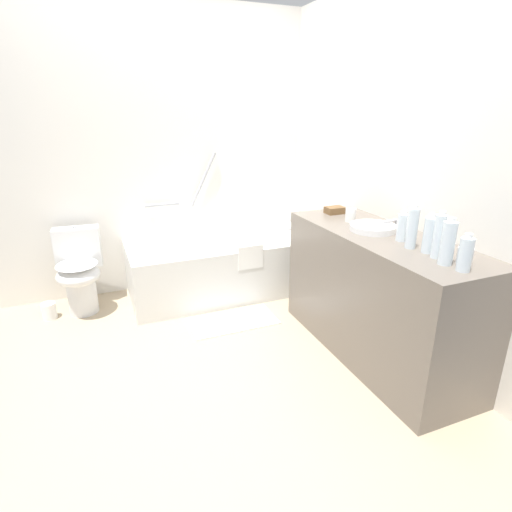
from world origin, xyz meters
The scene contains 19 objects.
ground_plane centered at (0.00, 0.00, 0.00)m, with size 3.70×3.70×0.00m, color tan.
wall_back_tiled centered at (0.00, 1.40, 1.23)m, with size 3.08×0.10×2.45m, color white.
wall_right_mirror centered at (1.39, 0.00, 1.23)m, with size 0.10×3.10×2.45m, color white.
bathtub centered at (0.44, 0.98, 0.27)m, with size 1.68×0.75×1.23m.
toilet centered at (-0.78, 1.05, 0.35)m, with size 0.39×0.50×0.69m.
vanity_counter centered at (1.07, -0.38, 0.43)m, with size 0.54×1.51×0.85m, color #6B6056.
sink_basin centered at (1.06, -0.27, 0.87)m, with size 0.30×0.30×0.04m, color white.
sink_faucet centered at (1.24, -0.27, 0.88)m, with size 0.13×0.15×0.06m.
water_bottle_0 centered at (1.07, -0.74, 0.95)m, with size 0.07×0.07×0.22m.
water_bottle_1 centered at (1.09, -0.52, 0.94)m, with size 0.07×0.07×0.19m.
water_bottle_2 centered at (1.02, -0.92, 0.97)m, with size 0.07×0.07×0.24m.
water_bottle_3 centered at (1.05, -0.83, 0.97)m, with size 0.06×0.06×0.26m.
water_bottle_4 centered at (1.03, -1.02, 0.94)m, with size 0.07×0.07×0.19m.
water_bottle_5 centered at (1.04, -0.65, 0.97)m, with size 0.06×0.06×0.25m.
drinking_glass_0 centered at (1.06, -0.02, 0.90)m, with size 0.07×0.07×0.10m, color white.
drinking_glass_1 centered at (1.11, -0.95, 0.89)m, with size 0.08×0.08×0.09m, color white.
amenity_basket centered at (1.09, 0.22, 0.88)m, with size 0.14×0.10×0.05m, color brown.
bath_mat centered at (0.31, 0.39, 0.01)m, with size 0.68×0.36×0.01m, color white.
toilet_paper_roll centered at (-1.04, 1.00, 0.07)m, with size 0.11×0.11×0.13m, color white.
Camera 1 is at (-0.62, -2.38, 1.60)m, focal length 28.96 mm.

